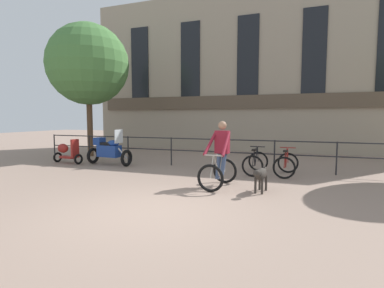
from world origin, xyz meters
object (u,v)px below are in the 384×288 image
at_px(parked_scooter, 67,152).
at_px(cyclist_with_bike, 220,157).
at_px(parked_bicycle_mid_left, 286,164).
at_px(dog, 261,175).
at_px(parked_bicycle_near_lamp, 255,163).
at_px(parked_motorcycle, 109,150).

bearing_deg(parked_scooter, cyclist_with_bike, -96.71).
bearing_deg(parked_bicycle_mid_left, parked_scooter, 5.59).
height_order(dog, parked_bicycle_near_lamp, parked_bicycle_near_lamp).
height_order(cyclist_with_bike, parked_bicycle_near_lamp, cyclist_with_bike).
bearing_deg(parked_motorcycle, parked_scooter, 101.72).
height_order(cyclist_with_bike, parked_motorcycle, cyclist_with_bike).
height_order(parked_motorcycle, parked_bicycle_near_lamp, parked_motorcycle).
xyz_separation_m(dog, parked_motorcycle, (-5.93, 2.27, 0.13)).
relative_size(cyclist_with_bike, dog, 1.69).
xyz_separation_m(cyclist_with_bike, dog, (1.08, -0.30, -0.33)).
bearing_deg(dog, parked_scooter, 171.87).
distance_m(dog, parked_motorcycle, 6.35).
height_order(parked_motorcycle, parked_bicycle_mid_left, parked_motorcycle).
xyz_separation_m(cyclist_with_bike, parked_scooter, (-6.67, 1.77, -0.30)).
bearing_deg(cyclist_with_bike, parked_scooter, 169.63).
bearing_deg(cyclist_with_bike, parked_bicycle_mid_left, 57.45).
bearing_deg(parked_motorcycle, cyclist_with_bike, -106.75).
bearing_deg(parked_motorcycle, parked_bicycle_mid_left, -83.82).
bearing_deg(parked_motorcycle, dog, -105.58).
bearing_deg(parked_scooter, dog, -96.80).
distance_m(parked_motorcycle, parked_scooter, 1.83).
bearing_deg(parked_scooter, parked_motorcycle, -75.50).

